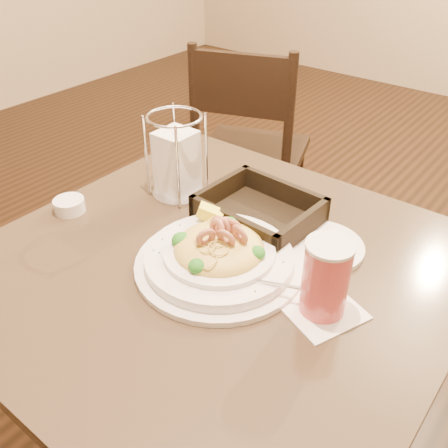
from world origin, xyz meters
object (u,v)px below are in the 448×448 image
Objects in this scene: drink_glass at (326,279)px; side_plate at (320,246)px; pasta_bowl at (219,254)px; butter_ramekin at (69,205)px; bread_basket at (259,214)px; main_table at (219,345)px; napkin_caddy at (177,161)px; dining_chair_near at (249,148)px.

side_plate is at bearing 120.04° from drink_glass.
pasta_bowl is at bearing -125.98° from side_plate.
butter_ramekin is (-0.61, -0.07, -0.06)m from drink_glass.
bread_basket is (-0.03, 0.17, -0.01)m from pasta_bowl.
napkin_caddy is at bearing 148.40° from main_table.
side_plate is (0.13, 0.17, -0.02)m from pasta_bowl.
dining_chair_near reaches higher than drink_glass.
butter_ramekin is at bearing -123.55° from napkin_caddy.
drink_glass is 0.19m from side_plate.
napkin_caddy reaches higher than drink_glass.
dining_chair_near is at bearing 101.08° from butter_ramekin.
bread_basket is at bearing 99.02° from pasta_bowl.
pasta_bowl is at bearing -80.98° from bread_basket.
pasta_bowl is 5.21× the size of butter_ramekin.
drink_glass reaches higher than pasta_bowl.
bread_basket is 0.24m from napkin_caddy.
bread_basket is (0.56, -0.75, 0.29)m from dining_chair_near.
butter_ramekin is (-0.52, -0.23, 0.01)m from side_plate.
drink_glass is 0.62m from butter_ramekin.
pasta_bowl is at bearing -32.12° from napkin_caddy.
dining_chair_near is 1.07m from side_plate.
main_table is 0.27m from pasta_bowl.
dining_chair_near reaches higher than butter_ramekin.
bread_basket is at bearing 31.86° from butter_ramekin.
bread_basket is (-0.02, 0.16, 0.26)m from main_table.
side_plate reaches higher than main_table.
pasta_bowl is at bearing -175.25° from drink_glass.
drink_glass reaches higher than butter_ramekin.
pasta_bowl reaches higher than butter_ramekin.
pasta_bowl is (0.59, -0.92, 0.29)m from dining_chair_near.
drink_glass is 0.67× the size of bread_basket.
napkin_caddy is at bearing 163.28° from drink_glass.
dining_chair_near reaches higher than pasta_bowl.
dining_chair_near is at bearing 126.81° from bread_basket.
bread_basket is 0.43m from butter_ramekin.
main_table is 0.47m from butter_ramekin.
side_plate is at bearing -0.04° from bread_basket.
drink_glass is at bearing 111.42° from dining_chair_near.
napkin_caddy is 0.39m from side_plate.
side_plate is (0.71, -0.75, 0.27)m from dining_chair_near.
pasta_bowl is 2.21× the size of drink_glass.
main_table is 4.97× the size of side_plate.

